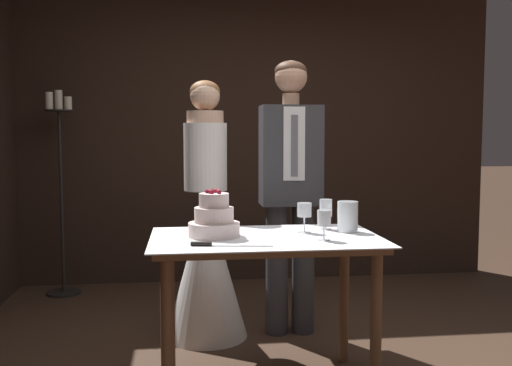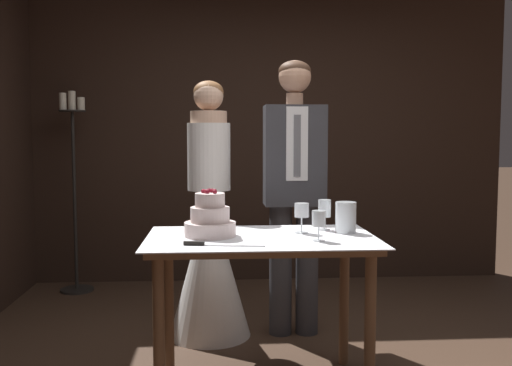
# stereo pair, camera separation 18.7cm
# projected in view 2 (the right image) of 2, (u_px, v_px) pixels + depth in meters

# --- Properties ---
(wall_back) EXTENTS (4.41, 0.12, 2.82)m
(wall_back) POSITION_uv_depth(u_px,v_px,m) (265.00, 127.00, 5.24)
(wall_back) COLOR black
(wall_back) RESTS_ON ground_plane
(cake_table) EXTENTS (1.19, 0.74, 0.81)m
(cake_table) POSITION_uv_depth(u_px,v_px,m) (261.00, 258.00, 2.97)
(cake_table) COLOR brown
(cake_table) RESTS_ON ground_plane
(tiered_cake) EXTENTS (0.27, 0.27, 0.25)m
(tiered_cake) POSITION_uv_depth(u_px,v_px,m) (210.00, 219.00, 2.97)
(tiered_cake) COLOR beige
(tiered_cake) RESTS_ON cake_table
(cake_knife) EXTENTS (0.39, 0.08, 0.02)m
(cake_knife) POSITION_uv_depth(u_px,v_px,m) (208.00, 244.00, 2.72)
(cake_knife) COLOR silver
(cake_knife) RESTS_ON cake_table
(wine_glass_near) EXTENTS (0.07, 0.07, 0.15)m
(wine_glass_near) POSITION_uv_depth(u_px,v_px,m) (319.00, 220.00, 2.84)
(wine_glass_near) COLOR silver
(wine_glass_near) RESTS_ON cake_table
(wine_glass_middle) EXTENTS (0.07, 0.07, 0.17)m
(wine_glass_middle) POSITION_uv_depth(u_px,v_px,m) (325.00, 210.00, 3.17)
(wine_glass_middle) COLOR silver
(wine_glass_middle) RESTS_ON cake_table
(wine_glass_far) EXTENTS (0.08, 0.08, 0.16)m
(wine_glass_far) POSITION_uv_depth(u_px,v_px,m) (302.00, 211.00, 3.07)
(wine_glass_far) COLOR silver
(wine_glass_far) RESTS_ON cake_table
(hurricane_candle) EXTENTS (0.11, 0.11, 0.17)m
(hurricane_candle) POSITION_uv_depth(u_px,v_px,m) (346.00, 218.00, 3.08)
(hurricane_candle) COLOR silver
(hurricane_candle) RESTS_ON cake_table
(bride) EXTENTS (0.54, 0.54, 1.69)m
(bride) POSITION_uv_depth(u_px,v_px,m) (210.00, 245.00, 3.76)
(bride) COLOR white
(bride) RESTS_ON ground_plane
(groom) EXTENTS (0.40, 0.25, 1.82)m
(groom) POSITION_uv_depth(u_px,v_px,m) (294.00, 182.00, 3.77)
(groom) COLOR #38383D
(groom) RESTS_ON ground_plane
(candle_stand) EXTENTS (0.28, 0.28, 1.70)m
(candle_stand) POSITION_uv_depth(u_px,v_px,m) (74.00, 190.00, 4.82)
(candle_stand) COLOR black
(candle_stand) RESTS_ON ground_plane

